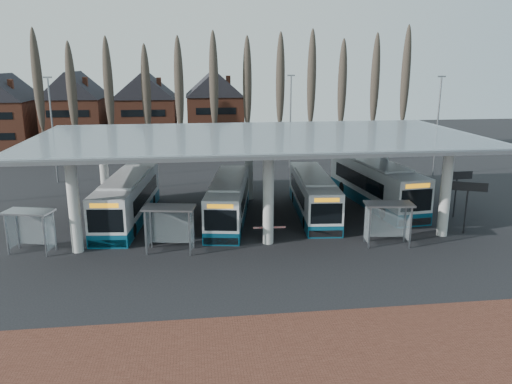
{
  "coord_description": "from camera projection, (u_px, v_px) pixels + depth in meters",
  "views": [
    {
      "loc": [
        -4.67,
        -27.89,
        11.44
      ],
      "look_at": [
        -0.22,
        7.0,
        2.29
      ],
      "focal_mm": 35.0,
      "sensor_mm": 36.0,
      "label": 1
    }
  ],
  "objects": [
    {
      "name": "brick_strip",
      "position": [
        326.0,
        377.0,
        18.7
      ],
      "size": [
        70.0,
        10.0,
        0.03
      ],
      "primitive_type": "cube",
      "color": "brown",
      "rests_on": "ground"
    },
    {
      "name": "info_sign_0",
      "position": [
        468.0,
        190.0,
        33.71
      ],
      "size": [
        2.31,
        1.08,
        3.64
      ],
      "rotation": [
        0.0,
        0.0,
        -0.4
      ],
      "color": "black",
      "rests_on": "ground"
    },
    {
      "name": "lamp_post_b",
      "position": [
        290.0,
        120.0,
        54.57
      ],
      "size": [
        0.8,
        0.16,
        10.17
      ],
      "color": "slate",
      "rests_on": "ground"
    },
    {
      "name": "shelter_1",
      "position": [
        170.0,
        218.0,
        30.77
      ],
      "size": [
        3.36,
        2.09,
        2.91
      ],
      "rotation": [
        0.0,
        0.0,
        -0.18
      ],
      "color": "gray",
      "rests_on": "ground"
    },
    {
      "name": "poplar_row",
      "position": [
        230.0,
        85.0,
        59.69
      ],
      "size": [
        45.1,
        1.1,
        14.5
      ],
      "color": "#473D33",
      "rests_on": "ground"
    },
    {
      "name": "lamp_post_c",
      "position": [
        437.0,
        125.0,
        50.53
      ],
      "size": [
        0.8,
        0.16,
        10.17
      ],
      "color": "slate",
      "rests_on": "ground"
    },
    {
      "name": "bus_3",
      "position": [
        375.0,
        184.0,
        41.46
      ],
      "size": [
        4.08,
        13.05,
        3.57
      ],
      "rotation": [
        0.0,
        0.0,
        0.11
      ],
      "color": "silver",
      "rests_on": "ground"
    },
    {
      "name": "townhouse_row",
      "position": [
        111.0,
        104.0,
        69.04
      ],
      "size": [
        36.8,
        10.3,
        12.25
      ],
      "color": "brown",
      "rests_on": "ground"
    },
    {
      "name": "shelter_2",
      "position": [
        388.0,
        214.0,
        31.92
      ],
      "size": [
        3.18,
        1.86,
        2.8
      ],
      "rotation": [
        0.0,
        0.0,
        -0.12
      ],
      "color": "gray",
      "rests_on": "ground"
    },
    {
      "name": "bus_1",
      "position": [
        229.0,
        200.0,
        37.18
      ],
      "size": [
        4.23,
        11.45,
        3.11
      ],
      "rotation": [
        0.0,
        0.0,
        -0.17
      ],
      "color": "silver",
      "rests_on": "ground"
    },
    {
      "name": "station_canopy",
      "position": [
        257.0,
        144.0,
        36.47
      ],
      "size": [
        32.0,
        16.0,
        6.34
      ],
      "color": "beige",
      "rests_on": "ground"
    },
    {
      "name": "shelter_0",
      "position": [
        31.0,
        222.0,
        30.67
      ],
      "size": [
        3.16,
        2.13,
        2.69
      ],
      "rotation": [
        0.0,
        0.0,
        -0.25
      ],
      "color": "gray",
      "rests_on": "ground"
    },
    {
      "name": "bus_2",
      "position": [
        313.0,
        195.0,
        38.6
      ],
      "size": [
        3.35,
        11.44,
        3.13
      ],
      "rotation": [
        0.0,
        0.0,
        -0.08
      ],
      "color": "silver",
      "rests_on": "ground"
    },
    {
      "name": "bus_0",
      "position": [
        128.0,
        199.0,
        37.05
      ],
      "size": [
        3.84,
        12.26,
        3.35
      ],
      "rotation": [
        0.0,
        0.0,
        -0.11
      ],
      "color": "silver",
      "rests_on": "ground"
    },
    {
      "name": "lamp_post_a",
      "position": [
        53.0,
        128.0,
        47.8
      ],
      "size": [
        0.8,
        0.16,
        10.17
      ],
      "color": "slate",
      "rests_on": "ground"
    },
    {
      "name": "info_sign_1",
      "position": [
        457.0,
        179.0,
        37.36
      ],
      "size": [
        2.39,
        0.26,
        3.55
      ],
      "rotation": [
        0.0,
        0.0,
        0.05
      ],
      "color": "black",
      "rests_on": "ground"
    },
    {
      "name": "barrier",
      "position": [
        269.0,
        228.0,
        32.94
      ],
      "size": [
        2.14,
        0.63,
        1.07
      ],
      "rotation": [
        0.0,
        0.0,
        -0.05
      ],
      "color": "black",
      "rests_on": "ground"
    },
    {
      "name": "ground",
      "position": [
        274.0,
        257.0,
        30.22
      ],
      "size": [
        140.0,
        140.0,
        0.0
      ],
      "primitive_type": "plane",
      "color": "black",
      "rests_on": "ground"
    }
  ]
}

